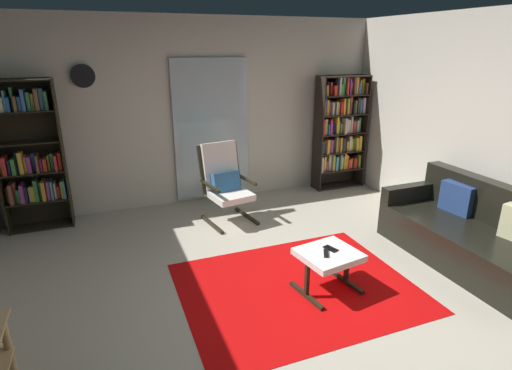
% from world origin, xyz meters
% --- Properties ---
extents(ground_plane, '(7.02, 7.02, 0.00)m').
position_xyz_m(ground_plane, '(0.00, 0.00, 0.00)').
color(ground_plane, '#B4AC99').
extents(wall_back, '(5.60, 0.06, 2.60)m').
position_xyz_m(wall_back, '(0.00, 2.90, 1.30)').
color(wall_back, beige).
rests_on(wall_back, ground).
extents(glass_door_panel, '(1.10, 0.01, 2.00)m').
position_xyz_m(glass_door_panel, '(0.15, 2.83, 1.05)').
color(glass_door_panel, silver).
extents(area_rug, '(2.19, 1.75, 0.01)m').
position_xyz_m(area_rug, '(0.23, 0.21, 0.00)').
color(area_rug, red).
rests_on(area_rug, ground).
extents(bookshelf_near_tv, '(0.74, 0.30, 1.85)m').
position_xyz_m(bookshelf_near_tv, '(-2.19, 2.66, 0.94)').
color(bookshelf_near_tv, black).
rests_on(bookshelf_near_tv, ground).
extents(bookshelf_near_sofa, '(0.81, 0.30, 1.78)m').
position_xyz_m(bookshelf_near_sofa, '(2.19, 2.66, 0.96)').
color(bookshelf_near_sofa, black).
rests_on(bookshelf_near_sofa, ground).
extents(leather_sofa, '(0.84, 1.93, 0.84)m').
position_xyz_m(leather_sofa, '(2.19, -0.02, 0.30)').
color(leather_sofa, black).
rests_on(leather_sofa, ground).
extents(lounge_armchair, '(0.66, 0.74, 1.02)m').
position_xyz_m(lounge_armchair, '(0.08, 2.03, 0.53)').
color(lounge_armchair, black).
rests_on(lounge_armchair, ground).
extents(ottoman, '(0.59, 0.56, 0.41)m').
position_xyz_m(ottoman, '(0.47, 0.07, 0.34)').
color(ottoman, white).
rests_on(ottoman, ground).
extents(tv_remote, '(0.10, 0.15, 0.02)m').
position_xyz_m(tv_remote, '(0.43, 0.04, 0.42)').
color(tv_remote, black).
rests_on(tv_remote, ottoman).
extents(cell_phone, '(0.11, 0.15, 0.01)m').
position_xyz_m(cell_phone, '(0.52, 0.11, 0.41)').
color(cell_phone, black).
rests_on(cell_phone, ottoman).
extents(wall_clock, '(0.29, 0.03, 0.29)m').
position_xyz_m(wall_clock, '(-1.48, 2.82, 1.85)').
color(wall_clock, silver).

